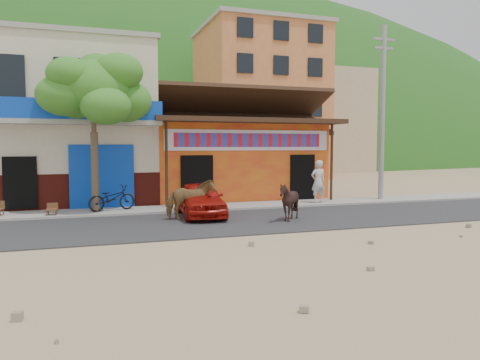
{
  "coord_description": "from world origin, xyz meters",
  "views": [
    {
      "loc": [
        -5.09,
        -12.53,
        2.6
      ],
      "look_at": [
        0.2,
        3.0,
        1.4
      ],
      "focal_mm": 35.0,
      "sensor_mm": 36.0,
      "label": 1
    }
  ],
  "objects_px": {
    "pedestrian": "(318,182)",
    "cafe_chair_left": "(52,204)",
    "red_car": "(201,199)",
    "tree": "(94,132)",
    "scooter": "(112,198)",
    "utility_pole": "(382,113)",
    "cow_dark": "(289,202)",
    "cow_tan": "(191,199)"
  },
  "relations": [
    {
      "from": "pedestrian",
      "to": "cafe_chair_left",
      "type": "bearing_deg",
      "value": -3.24
    },
    {
      "from": "red_car",
      "to": "cafe_chair_left",
      "type": "relative_size",
      "value": 4.59
    },
    {
      "from": "tree",
      "to": "scooter",
      "type": "height_order",
      "value": "tree"
    },
    {
      "from": "tree",
      "to": "scooter",
      "type": "distance_m",
      "value": 2.59
    },
    {
      "from": "utility_pole",
      "to": "scooter",
      "type": "distance_m",
      "value": 12.7
    },
    {
      "from": "utility_pole",
      "to": "cow_dark",
      "type": "distance_m",
      "value": 8.47
    },
    {
      "from": "cow_dark",
      "to": "tree",
      "type": "bearing_deg",
      "value": -125.38
    },
    {
      "from": "utility_pole",
      "to": "scooter",
      "type": "xyz_separation_m",
      "value": [
        -12.2,
        -0.1,
        -3.52
      ]
    },
    {
      "from": "tree",
      "to": "cow_dark",
      "type": "relative_size",
      "value": 4.56
    },
    {
      "from": "utility_pole",
      "to": "scooter",
      "type": "bearing_deg",
      "value": -179.53
    },
    {
      "from": "utility_pole",
      "to": "cow_dark",
      "type": "height_order",
      "value": "utility_pole"
    },
    {
      "from": "tree",
      "to": "cow_dark",
      "type": "distance_m",
      "value": 7.7
    },
    {
      "from": "scooter",
      "to": "cow_dark",
      "type": "bearing_deg",
      "value": -144.11
    },
    {
      "from": "cow_dark",
      "to": "pedestrian",
      "type": "xyz_separation_m",
      "value": [
        3.07,
        3.64,
        0.35
      ]
    },
    {
      "from": "tree",
      "to": "cow_tan",
      "type": "xyz_separation_m",
      "value": [
        3.08,
        -2.53,
        -2.38
      ]
    },
    {
      "from": "cow_tan",
      "to": "pedestrian",
      "type": "relative_size",
      "value": 0.9
    },
    {
      "from": "tree",
      "to": "pedestrian",
      "type": "xyz_separation_m",
      "value": [
        9.28,
        -0.23,
        -2.07
      ]
    },
    {
      "from": "pedestrian",
      "to": "cafe_chair_left",
      "type": "distance_m",
      "value": 10.81
    },
    {
      "from": "cow_tan",
      "to": "scooter",
      "type": "relative_size",
      "value": 0.9
    },
    {
      "from": "cow_tan",
      "to": "pedestrian",
      "type": "xyz_separation_m",
      "value": [
        6.19,
        2.3,
        0.31
      ]
    },
    {
      "from": "tree",
      "to": "red_car",
      "type": "relative_size",
      "value": 1.63
    },
    {
      "from": "utility_pole",
      "to": "red_car",
      "type": "bearing_deg",
      "value": -167.3
    },
    {
      "from": "cow_tan",
      "to": "cow_dark",
      "type": "bearing_deg",
      "value": -111.39
    },
    {
      "from": "cow_tan",
      "to": "cafe_chair_left",
      "type": "relative_size",
      "value": 2.08
    },
    {
      "from": "cow_tan",
      "to": "cafe_chair_left",
      "type": "xyz_separation_m",
      "value": [
        -4.6,
        2.14,
        -0.22
      ]
    },
    {
      "from": "utility_pole",
      "to": "cafe_chair_left",
      "type": "bearing_deg",
      "value": -177.63
    },
    {
      "from": "cafe_chair_left",
      "to": "red_car",
      "type": "bearing_deg",
      "value": -10.42
    },
    {
      "from": "scooter",
      "to": "pedestrian",
      "type": "xyz_separation_m",
      "value": [
        8.68,
        -0.33,
        0.45
      ]
    },
    {
      "from": "cow_dark",
      "to": "cafe_chair_left",
      "type": "bearing_deg",
      "value": -117.66
    },
    {
      "from": "tree",
      "to": "cafe_chair_left",
      "type": "bearing_deg",
      "value": -165.51
    },
    {
      "from": "scooter",
      "to": "cafe_chair_left",
      "type": "distance_m",
      "value": 2.18
    },
    {
      "from": "tree",
      "to": "utility_pole",
      "type": "distance_m",
      "value": 12.84
    },
    {
      "from": "cow_tan",
      "to": "red_car",
      "type": "relative_size",
      "value": 0.45
    },
    {
      "from": "cow_dark",
      "to": "cafe_chair_left",
      "type": "distance_m",
      "value": 8.47
    },
    {
      "from": "tree",
      "to": "red_car",
      "type": "bearing_deg",
      "value": -27.49
    },
    {
      "from": "pedestrian",
      "to": "cow_tan",
      "type": "bearing_deg",
      "value": 16.27
    },
    {
      "from": "pedestrian",
      "to": "tree",
      "type": "bearing_deg",
      "value": -5.52
    },
    {
      "from": "utility_pole",
      "to": "cafe_chair_left",
      "type": "xyz_separation_m",
      "value": [
        -14.32,
        -0.59,
        -3.6
      ]
    },
    {
      "from": "pedestrian",
      "to": "cafe_chair_left",
      "type": "height_order",
      "value": "pedestrian"
    },
    {
      "from": "tree",
      "to": "red_car",
      "type": "xyz_separation_m",
      "value": [
        3.6,
        -1.87,
        -2.45
      ]
    },
    {
      "from": "cow_dark",
      "to": "red_car",
      "type": "relative_size",
      "value": 0.36
    },
    {
      "from": "cafe_chair_left",
      "to": "pedestrian",
      "type": "bearing_deg",
      "value": 6.58
    }
  ]
}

